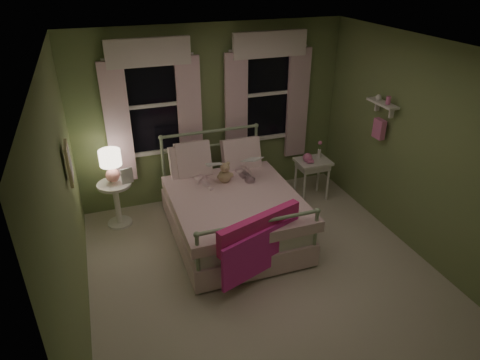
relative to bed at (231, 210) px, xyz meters
name	(u,v)px	position (x,y,z in m)	size (l,w,h in m)	color
room_shell	(267,177)	(0.11, -0.90, 0.92)	(4.20, 4.20, 4.20)	beige
bed	(231,210)	(0.00, 0.00, 0.00)	(1.58, 2.04, 1.18)	white
pink_throw	(260,238)	(0.01, -1.02, 0.23)	(1.08, 0.50, 0.71)	#E52C7E
child_left	(201,164)	(-0.27, 0.43, 0.54)	(0.25, 0.16, 0.69)	#F7D1DD
child_right	(241,159)	(0.29, 0.43, 0.52)	(0.32, 0.25, 0.66)	#F7D1DD
book_left	(206,168)	(-0.27, 0.18, 0.59)	(0.20, 0.27, 0.03)	beige
book_right	(247,165)	(0.29, 0.18, 0.54)	(0.20, 0.27, 0.02)	beige
teddy_bear	(225,174)	(0.01, 0.27, 0.42)	(0.23, 0.18, 0.31)	tan
nightstand_left	(116,198)	(-1.42, 0.77, 0.04)	(0.46, 0.46, 0.65)	white
table_lamp	(111,163)	(-1.42, 0.77, 0.58)	(0.29, 0.29, 0.46)	#FD9F95
book_nightstand	(122,184)	(-1.32, 0.69, 0.28)	(0.16, 0.22, 0.02)	beige
nightstand_right	(313,166)	(1.48, 0.53, 0.17)	(0.50, 0.40, 0.64)	white
pink_toy	(308,158)	(1.38, 0.52, 0.33)	(0.14, 0.19, 0.14)	pink
bud_vase	(319,149)	(1.60, 0.58, 0.41)	(0.06, 0.06, 0.28)	white
window_left	(153,101)	(-0.74, 1.13, 1.25)	(1.34, 0.13, 1.96)	black
window_right	(268,90)	(0.96, 1.13, 1.25)	(1.34, 0.13, 1.96)	black
wall_shelf	(381,116)	(2.01, -0.20, 1.15)	(0.15, 0.50, 0.60)	white
framed_picture	(69,163)	(-1.84, -0.30, 1.12)	(0.03, 0.32, 0.42)	beige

